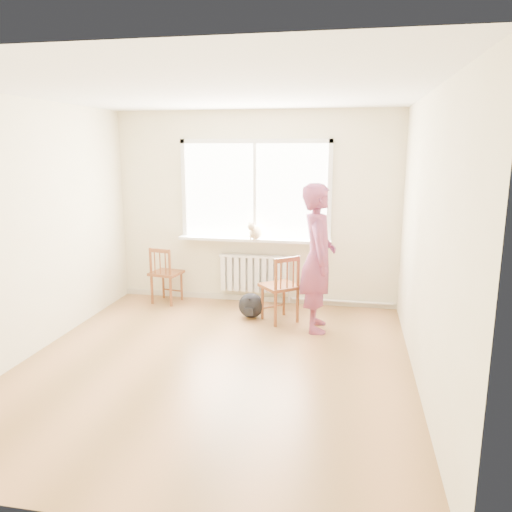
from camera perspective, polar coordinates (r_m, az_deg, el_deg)
The scene contains 13 objects.
floor at distance 5.28m, azimuth -4.79°, elevation -12.29°, with size 4.50×4.50×0.00m, color #A87345.
ceiling at distance 4.83m, azimuth -5.39°, elevation 18.25°, with size 4.50×4.50×0.00m, color white.
back_wall at distance 7.05m, azimuth -0.06°, elevation 5.42°, with size 4.00×0.01×2.70m, color beige.
window at distance 6.99m, azimuth -0.10°, elevation 7.94°, with size 2.12×0.05×1.42m.
windowsill at distance 7.00m, azimuth -0.23°, elevation 1.90°, with size 2.15×0.22×0.04m, color white.
radiator at distance 7.13m, azimuth -0.20°, elevation -1.96°, with size 1.00×0.12×0.55m.
heating_pipe at distance 7.13m, azimuth 9.80°, elevation -5.13°, with size 0.04×0.04×1.40m, color silver.
baseboard at distance 7.31m, azimuth -0.08°, elevation -4.85°, with size 4.00×0.03×0.08m, color beige.
chair_left at distance 7.24m, azimuth -10.39°, elevation -2.15°, with size 0.47×0.45×0.82m.
chair_right at distance 6.35m, azimuth 2.99°, elevation -3.75°, with size 0.59×0.59×0.87m.
person at distance 6.03m, azimuth 7.08°, elevation -0.24°, with size 0.65×0.43×1.79m, color #AF3A43.
cat at distance 6.89m, azimuth -0.08°, elevation 2.81°, with size 0.24×0.38×0.27m.
backpack at distance 6.57m, azimuth -0.56°, elevation -5.68°, with size 0.33×0.25×0.33m, color black.
Camera 1 is at (1.32, -4.62, 2.20)m, focal length 35.00 mm.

